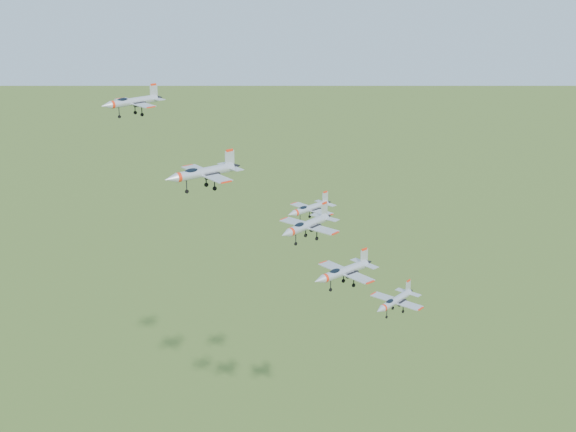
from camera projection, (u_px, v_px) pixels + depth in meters
jet_lead at (132, 102)px, 123.80m from camera, size 11.03×9.11×2.95m
jet_left_high at (203, 172)px, 119.55m from camera, size 13.25×10.89×3.55m
jet_right_high at (307, 225)px, 106.98m from camera, size 10.63×8.95×2.86m
jet_left_low at (310, 208)px, 144.69m from camera, size 11.16×9.26×2.98m
jet_right_low at (343, 271)px, 127.69m from camera, size 12.90×10.63×3.45m
jet_trail at (395, 301)px, 150.43m from camera, size 12.61×10.62×3.39m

